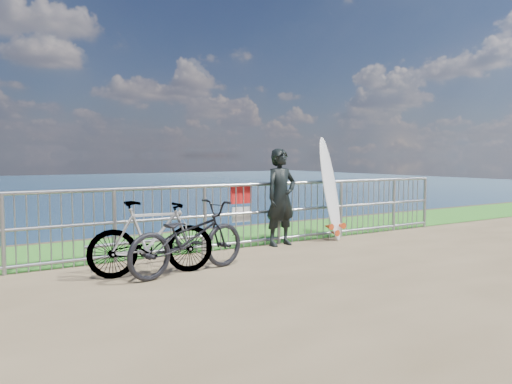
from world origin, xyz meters
TOP-DOWN VIEW (x-y plane):
  - grass_strip at (0.00, 2.70)m, footprint 120.00×120.00m
  - railing at (0.02, 1.60)m, footprint 10.06×0.10m
  - surfer at (0.94, 1.45)m, footprint 0.66×0.46m
  - surfboard at (2.09, 1.44)m, footprint 0.65×0.62m
  - bicycle_near at (-1.36, 0.38)m, footprint 1.95×0.99m
  - bicycle_far at (-1.82, 0.53)m, footprint 1.74×0.75m
  - bike_rack at (-1.63, 1.10)m, footprint 1.88×0.05m

SIDE VIEW (x-z plane):
  - grass_strip at x=0.00m, z-range 0.01..0.01m
  - bike_rack at x=-1.63m, z-range 0.13..0.52m
  - bicycle_near at x=-1.36m, z-range 0.00..0.98m
  - bicycle_far at x=-1.82m, z-range 0.00..1.01m
  - railing at x=0.02m, z-range 0.01..1.14m
  - surfer at x=0.94m, z-range 0.00..1.73m
  - surfboard at x=2.09m, z-range -0.08..1.90m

